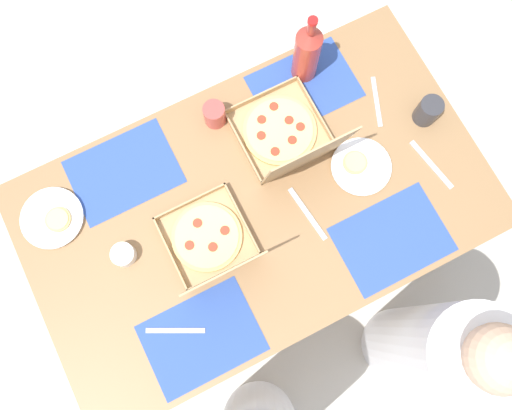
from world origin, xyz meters
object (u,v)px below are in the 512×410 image
at_px(cup_red, 428,111).
at_px(condiment_bowl, 124,255).
at_px(cup_dark, 214,114).
at_px(plate_near_right, 53,218).
at_px(pizza_box_edge_far, 285,136).
at_px(diner_left_seat, 433,349).
at_px(plate_middle, 360,166).
at_px(pizza_box_center, 210,244).
at_px(soda_bottle, 307,53).

height_order(cup_red, condiment_bowl, cup_red).
bearing_deg(cup_red, condiment_bowl, -1.28).
bearing_deg(cup_dark, plate_near_right, 6.63).
xyz_separation_m(pizza_box_edge_far, diner_left_seat, (-0.16, 0.88, -0.29)).
bearing_deg(plate_middle, condiment_bowl, -5.81).
distance_m(pizza_box_edge_far, diner_left_seat, 0.94).
bearing_deg(diner_left_seat, condiment_bowl, -43.07).
xyz_separation_m(pizza_box_center, cup_dark, (-0.21, -0.40, -0.00)).
xyz_separation_m(pizza_box_edge_far, cup_red, (-0.48, 0.14, 0.00)).
height_order(cup_dark, diner_left_seat, diner_left_seat).
bearing_deg(pizza_box_edge_far, cup_dark, -45.17).
xyz_separation_m(plate_middle, cup_red, (-0.29, -0.06, 0.04)).
distance_m(plate_middle, plate_near_right, 1.05).
bearing_deg(cup_dark, cup_red, 153.84).
distance_m(pizza_box_edge_far, plate_middle, 0.28).
xyz_separation_m(pizza_box_center, diner_left_seat, (-0.55, 0.66, -0.28)).
relative_size(cup_red, diner_left_seat, 0.09).
height_order(pizza_box_edge_far, plate_near_right, pizza_box_edge_far).
bearing_deg(soda_bottle, condiment_bowl, 20.88).
bearing_deg(cup_dark, diner_left_seat, 107.73).
bearing_deg(plate_near_right, pizza_box_edge_far, 172.60).
distance_m(cup_red, cup_dark, 0.73).
bearing_deg(cup_red, pizza_box_edge_far, -16.54).
height_order(pizza_box_center, condiment_bowl, pizza_box_center).
distance_m(pizza_box_edge_far, cup_dark, 0.26).
xyz_separation_m(plate_near_right, cup_red, (-1.30, 0.25, 0.04)).
bearing_deg(condiment_bowl, diner_left_seat, 136.93).
relative_size(plate_near_right, condiment_bowl, 2.70).
height_order(pizza_box_edge_far, diner_left_seat, diner_left_seat).
xyz_separation_m(plate_near_right, diner_left_seat, (-0.98, 0.99, -0.25)).
bearing_deg(plate_middle, pizza_box_center, 1.60).
bearing_deg(cup_dark, pizza_box_edge_far, 134.83).
bearing_deg(diner_left_seat, soda_bottle, -91.29).
distance_m(pizza_box_center, plate_middle, 0.58).
height_order(soda_bottle, condiment_bowl, soda_bottle).
distance_m(soda_bottle, condiment_bowl, 0.91).
height_order(plate_middle, diner_left_seat, diner_left_seat).
relative_size(cup_dark, condiment_bowl, 1.15).
relative_size(plate_near_right, soda_bottle, 0.66).
height_order(pizza_box_center, plate_near_right, pizza_box_center).
bearing_deg(soda_bottle, plate_near_right, 5.55).
bearing_deg(condiment_bowl, soda_bottle, -159.12).
height_order(pizza_box_edge_far, cup_dark, pizza_box_edge_far).
relative_size(cup_dark, diner_left_seat, 0.08).
xyz_separation_m(plate_near_right, soda_bottle, (-1.00, -0.10, 0.12)).
distance_m(pizza_box_center, condiment_bowl, 0.29).
bearing_deg(soda_bottle, plate_middle, 90.45).
bearing_deg(condiment_bowl, pizza_box_center, 159.24).
height_order(pizza_box_center, soda_bottle, soda_bottle).
distance_m(plate_middle, condiment_bowl, 0.85).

